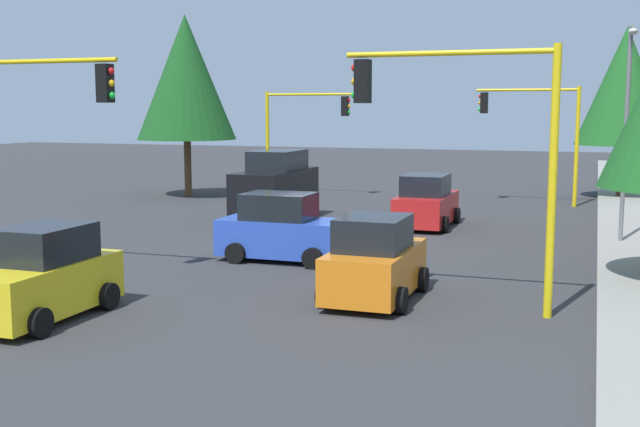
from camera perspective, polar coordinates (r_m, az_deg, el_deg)
name	(u,v)px	position (r m, az deg, el deg)	size (l,w,h in m)	color
ground_plane	(313,249)	(24.93, -0.53, -2.59)	(120.00, 120.00, 0.00)	#353538
traffic_signal_far_right	(302,122)	(39.62, -1.32, 6.64)	(0.36, 4.59, 5.23)	yellow
traffic_signal_far_left	(535,121)	(37.17, 15.28, 6.45)	(0.36, 4.59, 5.38)	yellow
traffic_signal_near_right	(30,121)	(22.11, -20.25, 6.26)	(0.36, 4.59, 5.78)	yellow
traffic_signal_near_left	(468,125)	(17.28, 10.64, 6.28)	(0.36, 4.59, 5.75)	yellow
street_lamp_curbside	(627,111)	(26.70, 21.34, 6.95)	(2.15, 0.28, 7.00)	slate
tree_opposite_side	(186,78)	(40.08, -9.68, 9.67)	(4.89, 4.89, 8.98)	brown
tree_roadside_far	(625,86)	(41.10, 21.19, 8.59)	(4.54, 4.54, 8.31)	brown
delivery_van_black	(276,189)	(30.95, -3.22, 1.80)	(4.80, 2.22, 2.77)	black
car_blue	(284,230)	(23.00, -2.65, -1.21)	(2.00, 3.81, 1.98)	blue
car_red	(426,203)	(29.72, 7.69, 0.76)	(4.00, 2.07, 1.98)	red
car_yellow	(42,277)	(17.68, -19.43, -4.37)	(3.71, 1.93, 1.98)	yellow
car_orange	(375,262)	(18.37, 3.98, -3.50)	(3.60, 1.99, 1.98)	orange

